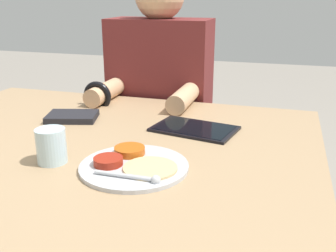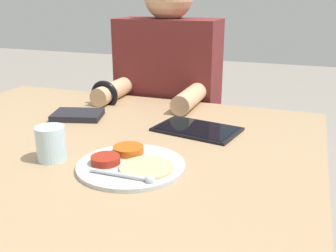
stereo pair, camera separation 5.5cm
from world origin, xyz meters
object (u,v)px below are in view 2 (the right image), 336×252
(person_diner, at_px, (168,129))
(drinking_glass, at_px, (51,143))
(thali_tray, at_px, (130,164))
(red_notebook, at_px, (78,115))
(tablet_device, at_px, (197,129))

(person_diner, distance_m, drinking_glass, 0.80)
(thali_tray, height_order, red_notebook, thali_tray)
(thali_tray, xyz_separation_m, person_diner, (-0.18, 0.75, -0.18))
(tablet_device, bearing_deg, red_notebook, -178.05)
(tablet_device, distance_m, person_diner, 0.53)
(drinking_glass, bearing_deg, tablet_device, 50.23)
(red_notebook, bearing_deg, thali_tray, -41.62)
(thali_tray, relative_size, drinking_glass, 3.00)
(red_notebook, xyz_separation_m, drinking_glass, (0.13, -0.32, 0.03))
(thali_tray, bearing_deg, person_diner, 103.33)
(person_diner, xyz_separation_m, drinking_glass, (-0.03, -0.77, 0.21))
(red_notebook, bearing_deg, tablet_device, 1.95)
(tablet_device, height_order, person_diner, person_diner)
(tablet_device, xyz_separation_m, person_diner, (-0.25, 0.44, -0.17))
(person_diner, height_order, drinking_glass, person_diner)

